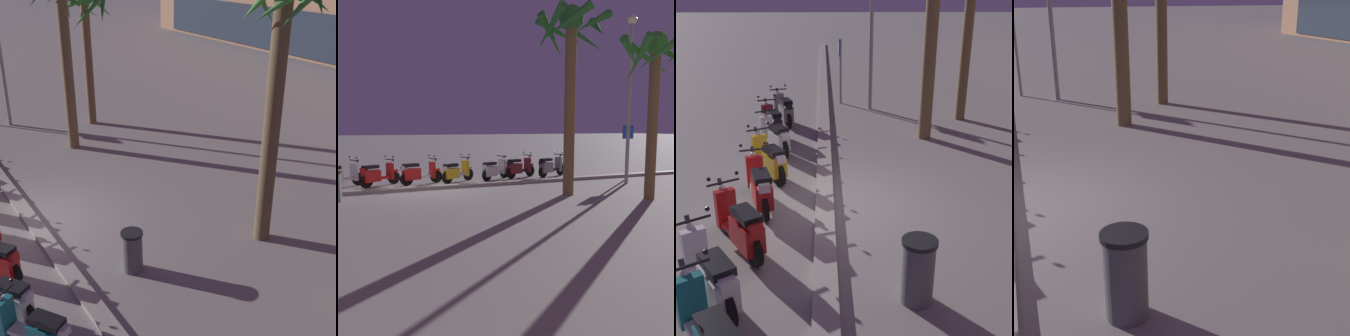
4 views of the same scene
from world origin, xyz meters
TOP-DOWN VIEW (x-y plane):
  - ground_plane at (0.00, 0.00)m, footprint 200.00×200.00m
  - curb_strip at (0.00, -0.08)m, footprint 60.00×0.36m
  - scooter_white_mid_rear at (3.00, -1.59)m, footprint 1.56×1.08m
  - scooter_teal_mid_centre at (4.12, -1.35)m, footprint 1.56×1.08m
  - palm_tree_near_sign at (-6.35, 4.49)m, footprint 2.20×2.25m
  - palm_tree_by_mall_entrance at (-4.34, 2.85)m, footprint 2.56×2.44m
  - palm_tree_far_corner at (3.62, 4.43)m, footprint 2.08×2.02m
  - litter_bin at (3.03, 1.17)m, footprint 0.48×0.48m

SIDE VIEW (x-z plane):
  - ground_plane at x=0.00m, z-range 0.00..0.00m
  - curb_strip at x=0.00m, z-range 0.00..0.12m
  - scooter_teal_mid_centre at x=4.12m, z-range -0.14..1.04m
  - scooter_white_mid_rear at x=3.00m, z-range -0.13..1.05m
  - litter_bin at x=3.03m, z-range 0.01..0.96m
  - palm_tree_near_sign at x=-6.35m, z-range 1.33..6.57m
  - palm_tree_far_corner at x=3.62m, z-range 1.50..7.73m
  - palm_tree_by_mall_entrance at x=-4.34m, z-range 1.58..7.83m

